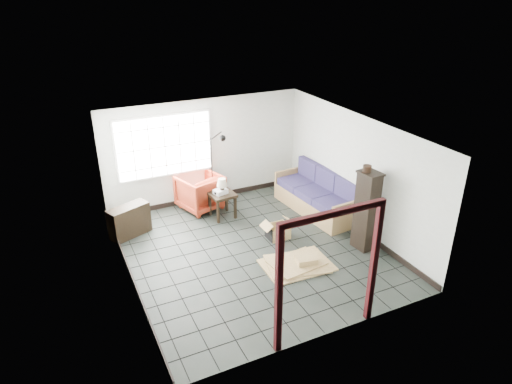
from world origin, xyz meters
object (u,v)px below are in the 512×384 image
armchair (200,190)px  tall_shelf (366,210)px  side_table (222,197)px  futon_sofa (318,196)px

armchair → tall_shelf: size_ratio=0.56×
armchair → side_table: bearing=98.3°
futon_sofa → armchair: 2.88m
futon_sofa → side_table: 2.33m
side_table → tall_shelf: 3.35m
futon_sofa → tall_shelf: (-0.07, -1.85, 0.50)m
side_table → tall_shelf: size_ratio=0.36×
futon_sofa → side_table: size_ratio=3.92×
futon_sofa → tall_shelf: bearing=-97.3°
tall_shelf → futon_sofa: bearing=82.0°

